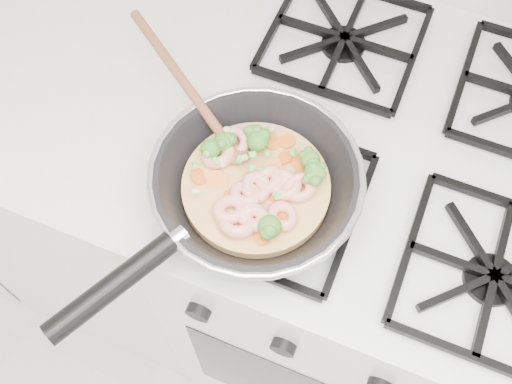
% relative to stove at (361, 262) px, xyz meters
% --- Properties ---
extents(stove, '(0.60, 0.60, 0.92)m').
position_rel_stove_xyz_m(stove, '(0.00, 0.00, 0.00)').
color(stove, white).
rests_on(stove, ground).
extents(counter_left, '(1.00, 0.60, 0.90)m').
position_rel_stove_xyz_m(counter_left, '(-0.80, 0.00, -0.01)').
color(counter_left, white).
rests_on(counter_left, ground).
extents(skillet, '(0.40, 0.45, 0.09)m').
position_rel_stove_xyz_m(skillet, '(-0.17, -0.16, 0.50)').
color(skillet, black).
rests_on(skillet, stove).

